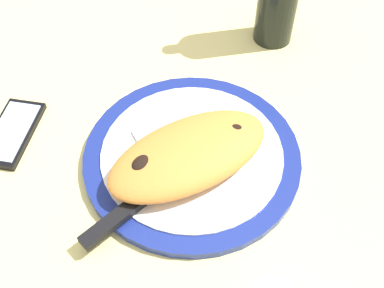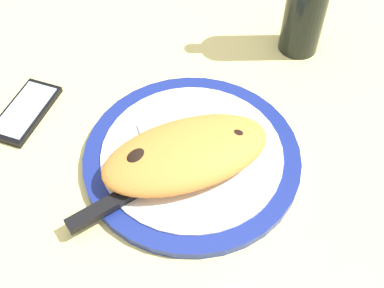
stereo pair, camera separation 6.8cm
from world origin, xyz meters
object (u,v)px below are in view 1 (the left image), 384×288
fork (174,122)px  smartphone (12,133)px  plate (192,156)px  calzone (189,154)px  knife (136,204)px

fork → smartphone: size_ratio=1.14×
smartphone → fork: bearing=169.5°
plate → calzone: bearing=64.3°
calzone → knife: size_ratio=1.18×
calzone → knife: (8.37, 5.11, -1.85)cm
fork → knife: size_ratio=0.72×
calzone → smartphone: bearing=-26.8°
knife → smartphone: 24.48cm
knife → smartphone: knife is taller
plate → fork: 6.47cm
plate → smartphone: size_ratio=2.24×
calzone → smartphone: calzone is taller
calzone → plate: bearing=-115.7°
plate → knife: size_ratio=1.41×
knife → smartphone: bearing=-46.8°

